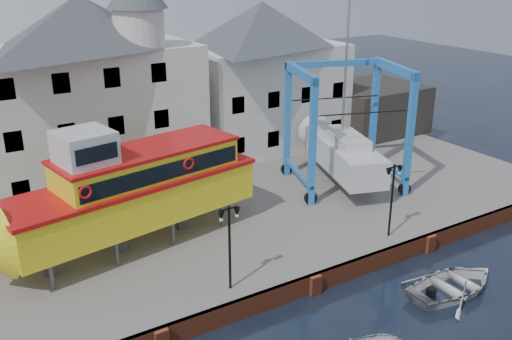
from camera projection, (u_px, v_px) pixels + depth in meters
ground at (314, 293)px, 27.85m from camera, size 140.00×140.00×0.00m
hardstanding at (210, 205)px, 36.42m from camera, size 44.00×22.00×1.00m
quay_wall at (313, 283)px, 27.76m from camera, size 44.00×0.47×1.00m
building_white_main at (89, 87)px, 37.47m from camera, size 14.00×8.30×14.00m
building_white_right at (262, 75)px, 45.05m from camera, size 12.00×8.00×11.20m
shed_dark at (371, 108)px, 49.66m from camera, size 8.00×7.00×4.00m
lamp_post_left at (229, 226)px, 25.36m from camera, size 1.12×0.32×4.20m
lamp_post_right at (393, 182)px, 30.28m from camera, size 1.12×0.32×4.20m
tour_boat at (117, 193)px, 28.86m from camera, size 15.90×6.24×6.75m
travel_lift at (339, 144)px, 38.40m from camera, size 8.52×10.44×15.32m
motorboat_b at (453, 292)px, 27.97m from camera, size 5.20×3.76×1.06m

